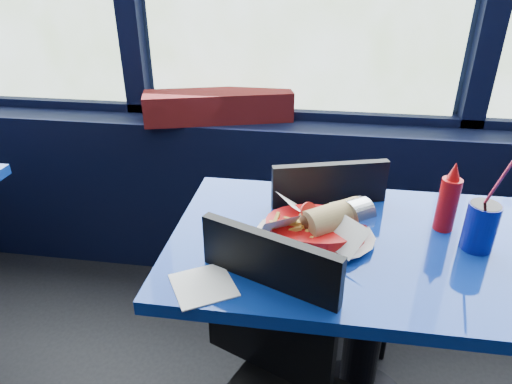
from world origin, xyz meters
name	(u,v)px	position (x,y,z in m)	size (l,w,h in m)	color
window_sill	(293,200)	(0.00, 2.87, 0.40)	(5.00, 0.26, 0.80)	black
near_table	(370,292)	(0.30, 2.00, 0.57)	(1.20, 0.70, 0.75)	black
chair_near_front	(280,384)	(0.06, 1.66, 0.51)	(0.53, 0.53, 0.89)	black
chair_near_back	(333,244)	(0.19, 2.33, 0.51)	(0.50, 0.51, 0.89)	black
planter_box	(219,106)	(-0.36, 2.86, 0.87)	(0.68, 0.17, 0.14)	maroon
food_basket	(318,227)	(0.13, 1.99, 0.79)	(0.35, 0.35, 0.11)	#BC0C0C
ketchup_bottle	(448,200)	(0.50, 2.11, 0.85)	(0.06, 0.06, 0.22)	#BC0C0C
soda_cup	(481,225)	(0.57, 2.01, 0.82)	(0.09, 0.09, 0.29)	navy
napkin	(203,285)	(-0.15, 1.73, 0.75)	(0.15, 0.15, 0.00)	white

